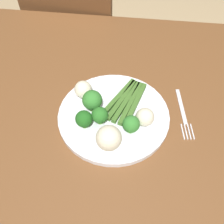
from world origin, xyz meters
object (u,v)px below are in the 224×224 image
broccoli_near_center (100,115)px  cauliflower_edge (145,117)px  chair (78,41)px  plate (112,115)px  broccoli_outer_edge (92,100)px  asparagus_bundle (127,101)px  fork (183,114)px  cauliflower_front (108,138)px  broccoli_right (131,124)px  dining_table (113,140)px  broccoli_back_right (84,119)px  cauliflower_back (83,89)px

broccoli_near_center → cauliflower_edge: bearing=-173.4°
chair → plate: 0.70m
chair → broccoli_outer_edge: chair is taller
asparagus_bundle → fork: bearing=107.0°
asparagus_bundle → cauliflower_front: bearing=7.7°
plate → broccoli_right: 0.08m
chair → broccoli_right: bearing=118.6°
cauliflower_front → dining_table: bearing=-90.9°
broccoli_near_center → broccoli_back_right: size_ratio=0.98×
cauliflower_edge → dining_table: bearing=-6.2°
chair → cauliflower_back: bearing=110.5°
chair → broccoli_right: chair is taller
asparagus_bundle → broccoli_near_center: broccoli_near_center is taller
chair → broccoli_right: (-0.30, 0.66, 0.27)m
chair → broccoli_outer_edge: bearing=112.3°
dining_table → cauliflower_back: 0.17m
broccoli_near_center → broccoli_back_right: 0.04m
cauliflower_back → cauliflower_edge: size_ratio=1.03×
chair → broccoli_near_center: size_ratio=17.37×
broccoli_near_center → broccoli_back_right: bearing=24.2°
dining_table → chair: (0.25, -0.63, -0.13)m
broccoli_right → cauliflower_front: bearing=42.6°
dining_table → cauliflower_front: 0.16m
chair → cauliflower_edge: 0.76m
plate → cauliflower_back: (0.08, -0.05, 0.03)m
plate → broccoli_near_center: broccoli_near_center is taller
fork → chair: bearing=-151.5°
broccoli_near_center → cauliflower_back: 0.10m
broccoli_near_center → broccoli_right: (-0.08, 0.02, 0.00)m
chair → broccoli_right: 0.78m
cauliflower_front → fork: size_ratio=0.36×
broccoli_right → broccoli_outer_edge: bearing=-28.7°
plate → asparagus_bundle: size_ratio=1.76×
chair → cauliflower_edge: size_ratio=18.95×
dining_table → cauliflower_edge: 0.16m
plate → fork: (-0.19, -0.03, -0.01)m
cauliflower_edge → broccoli_outer_edge: bearing=-11.1°
plate → broccoli_right: broccoli_right is taller
dining_table → broccoli_outer_edge: 0.16m
broccoli_back_right → broccoli_outer_edge: size_ratio=0.82×
asparagus_bundle → broccoli_right: 0.09m
broccoli_outer_edge → fork: bearing=-174.0°
broccoli_near_center → broccoli_right: bearing=167.4°
broccoli_back_right → broccoli_outer_edge: bearing=-101.4°
dining_table → asparagus_bundle: bearing=-119.6°
cauliflower_front → cauliflower_edge: size_ratio=1.30×
dining_table → broccoli_back_right: (0.07, 0.04, 0.14)m
fork → cauliflower_front: bearing=-63.4°
plate → cauliflower_back: 0.10m
asparagus_bundle → broccoli_right: (-0.02, 0.09, 0.02)m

